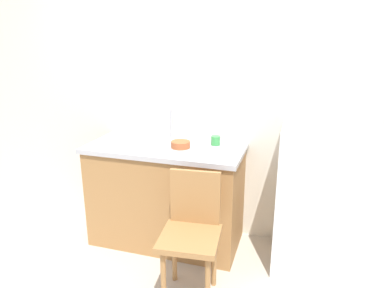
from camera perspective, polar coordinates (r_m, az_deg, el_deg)
back_wall at (r=3.20m, az=0.78°, el=6.90°), size 4.80×0.10×2.45m
cabinet_base at (r=3.18m, az=-4.08°, el=-8.35°), size 1.28×0.60×0.86m
countertop at (r=3.01m, az=-4.26°, el=-0.60°), size 1.32×0.64×0.04m
faucet at (r=3.21m, az=-3.33°, el=3.47°), size 0.02×0.02×0.28m
refrigerator at (r=2.95m, az=19.46°, el=-8.31°), size 0.60×0.58×1.15m
chair at (r=2.54m, az=-0.05°, el=-13.57°), size 0.44×0.44×0.89m
dish_tray at (r=3.12m, az=-11.39°, el=0.57°), size 0.28×0.20×0.05m
terracotta_bowl at (r=2.94m, az=-1.84°, el=-0.07°), size 0.16×0.16×0.05m
cup_white at (r=3.20m, az=-6.73°, el=1.50°), size 0.06×0.06×0.08m
cup_green at (r=3.01m, az=3.81°, el=0.55°), size 0.08×0.08×0.08m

